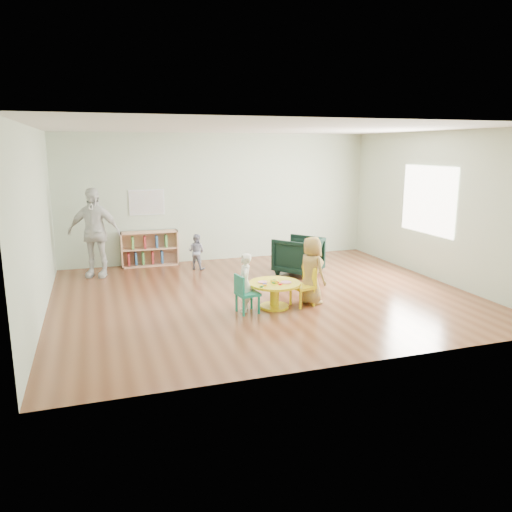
# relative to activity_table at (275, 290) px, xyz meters

# --- Properties ---
(room) EXTENTS (7.10, 7.00, 2.80)m
(room) POSITION_rel_activity_table_xyz_m (0.06, 0.72, 1.61)
(room) COLOR brown
(room) RESTS_ON ground
(activity_table) EXTENTS (0.83, 0.83, 0.46)m
(activity_table) POSITION_rel_activity_table_xyz_m (0.00, 0.00, 0.00)
(activity_table) COLOR yellow
(activity_table) RESTS_ON ground
(kid_chair_left) EXTENTS (0.37, 0.37, 0.60)m
(kid_chair_left) POSITION_rel_activity_table_xyz_m (-0.52, -0.11, 0.04)
(kid_chair_left) COLOR #167D65
(kid_chair_left) RESTS_ON ground
(kid_chair_right) EXTENTS (0.40, 0.40, 0.62)m
(kid_chair_right) POSITION_rel_activity_table_xyz_m (0.51, -0.03, 0.05)
(kid_chair_right) COLOR yellow
(kid_chair_right) RESTS_ON ground
(bookshelf) EXTENTS (1.20, 0.30, 0.75)m
(bookshelf) POSITION_rel_activity_table_xyz_m (-1.56, 3.57, 0.08)
(bookshelf) COLOR tan
(bookshelf) RESTS_ON ground
(alphabet_poster) EXTENTS (0.74, 0.01, 0.54)m
(alphabet_poster) POSITION_rel_activity_table_xyz_m (-1.55, 3.70, 1.06)
(alphabet_poster) COLOR white
(alphabet_poster) RESTS_ON ground
(armchair) EXTENTS (1.14, 1.14, 0.75)m
(armchair) POSITION_rel_activity_table_xyz_m (1.21, 1.90, 0.09)
(armchair) COLOR black
(armchair) RESTS_ON ground
(child_left) EXTENTS (0.31, 0.39, 0.92)m
(child_left) POSITION_rel_activity_table_xyz_m (-0.50, -0.02, 0.17)
(child_left) COLOR white
(child_left) RESTS_ON ground
(child_right) EXTENTS (0.49, 0.62, 1.11)m
(child_right) POSITION_rel_activity_table_xyz_m (0.64, 0.02, 0.27)
(child_right) COLOR yellow
(child_right) RESTS_ON ground
(toddler) EXTENTS (0.46, 0.45, 0.75)m
(toddler) POSITION_rel_activity_table_xyz_m (-0.66, 2.92, 0.09)
(toddler) COLOR #1C2147
(toddler) RESTS_ON ground
(adult_caretaker) EXTENTS (1.11, 0.75, 1.75)m
(adult_caretaker) POSITION_rel_activity_table_xyz_m (-2.66, 2.95, 0.59)
(adult_caretaker) COLOR silver
(adult_caretaker) RESTS_ON ground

